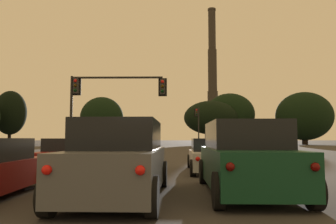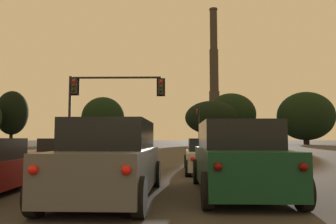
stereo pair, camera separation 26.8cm
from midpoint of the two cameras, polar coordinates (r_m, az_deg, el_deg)
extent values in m
cube|color=#0F3823|center=(8.75, 12.86, -9.34)|extent=(1.98, 4.83, 0.95)
cube|color=black|center=(8.84, 12.61, -3.94)|extent=(1.82, 2.82, 0.70)
cylinder|color=black|center=(10.56, 5.78, -10.27)|extent=(0.23, 0.76, 0.76)
cylinder|color=black|center=(10.85, 15.88, -9.96)|extent=(0.23, 0.76, 0.76)
cylinder|color=black|center=(6.75, 8.03, -13.42)|extent=(0.23, 0.76, 0.76)
cylinder|color=black|center=(7.20, 23.46, -12.54)|extent=(0.23, 0.76, 0.76)
sphere|color=#500705|center=(6.22, 9.95, -9.39)|extent=(0.17, 0.17, 0.17)
sphere|color=#500705|center=(6.62, 23.60, -8.79)|extent=(0.17, 0.17, 0.17)
cube|color=maroon|center=(15.26, -17.44, -7.80)|extent=(1.95, 4.66, 0.70)
cube|color=black|center=(15.46, -17.14, -5.44)|extent=(1.69, 2.25, 0.55)
cylinder|color=black|center=(17.34, -18.45, -8.06)|extent=(0.24, 0.65, 0.64)
cylinder|color=black|center=(16.90, -12.70, -8.28)|extent=(0.24, 0.65, 0.64)
cylinder|color=black|center=(13.78, -23.31, -8.85)|extent=(0.24, 0.65, 0.64)
cylinder|color=black|center=(13.21, -16.16, -9.24)|extent=(0.24, 0.65, 0.64)
sphere|color=red|center=(13.31, -23.32, -7.46)|extent=(0.17, 0.17, 0.17)
sphere|color=red|center=(12.83, -17.32, -7.74)|extent=(0.17, 0.17, 0.17)
cylinder|color=black|center=(10.56, -21.18, -10.31)|extent=(0.24, 0.65, 0.64)
cube|color=#4C4F54|center=(8.03, -8.98, -9.83)|extent=(2.02, 4.84, 0.95)
cube|color=black|center=(8.11, -8.74, -3.94)|extent=(1.84, 2.84, 0.70)
cylinder|color=black|center=(10.13, -12.13, -10.42)|extent=(0.24, 0.76, 0.76)
cylinder|color=black|center=(9.84, -1.28, -10.70)|extent=(0.24, 0.76, 0.76)
cylinder|color=black|center=(6.50, -20.88, -13.50)|extent=(0.24, 0.76, 0.76)
cylinder|color=black|center=(6.04, -3.69, -14.51)|extent=(0.24, 0.76, 0.76)
sphere|color=red|center=(5.93, -21.20, -9.39)|extent=(0.17, 0.17, 0.17)
sphere|color=red|center=(5.50, -5.90, -10.07)|extent=(0.17, 0.17, 0.17)
cube|color=silver|center=(14.39, 7.43, -8.18)|extent=(1.90, 4.64, 0.70)
cube|color=black|center=(14.59, 7.33, -5.67)|extent=(1.67, 2.23, 0.55)
cylinder|color=black|center=(16.25, 3.72, -8.53)|extent=(0.23, 0.64, 0.64)
cylinder|color=black|center=(16.38, 9.95, -8.44)|extent=(0.23, 0.64, 0.64)
cylinder|color=black|center=(12.46, 4.14, -9.70)|extent=(0.23, 0.64, 0.64)
cylinder|color=black|center=(12.63, 12.25, -9.54)|extent=(0.23, 0.64, 0.64)
sphere|color=red|center=(12.02, 4.96, -8.16)|extent=(0.17, 0.17, 0.17)
sphere|color=red|center=(12.17, 11.82, -8.03)|extent=(0.17, 0.17, 0.17)
cylinder|color=black|center=(47.20, 5.58, -2.80)|extent=(0.18, 0.18, 5.90)
cylinder|color=black|center=(47.19, 5.61, -6.32)|extent=(0.40, 0.40, 0.10)
cube|color=#282828|center=(47.31, 5.21, -0.04)|extent=(0.34, 0.34, 1.04)
cube|color=black|center=(47.49, 5.19, -0.05)|extent=(0.58, 0.03, 1.25)
sphere|color=red|center=(47.15, 5.22, 0.37)|extent=(0.22, 0.22, 0.22)
sphere|color=#352604|center=(47.12, 5.23, -0.02)|extent=(0.22, 0.22, 0.22)
sphere|color=black|center=(47.09, 5.23, -0.41)|extent=(0.22, 0.22, 0.22)
cylinder|color=black|center=(22.96, -16.47, -0.96)|extent=(0.18, 0.18, 5.65)
cylinder|color=black|center=(22.96, -16.63, -7.89)|extent=(0.40, 0.40, 0.10)
cube|color=#282828|center=(23.11, -15.66, 4.38)|extent=(0.34, 0.34, 1.04)
cube|color=black|center=(23.28, -15.53, 4.31)|extent=(0.58, 0.03, 1.25)
sphere|color=red|center=(22.98, -15.78, 5.24)|extent=(0.22, 0.22, 0.22)
sphere|color=#352604|center=(22.93, -15.79, 4.45)|extent=(0.22, 0.22, 0.22)
sphere|color=black|center=(22.88, -15.81, 3.65)|extent=(0.22, 0.22, 0.22)
cylinder|color=black|center=(22.56, -8.79, 5.94)|extent=(6.16, 0.14, 0.14)
sphere|color=black|center=(23.29, -16.31, 5.74)|extent=(0.18, 0.18, 0.18)
cube|color=#282828|center=(22.13, -0.92, 4.41)|extent=(0.34, 0.34, 1.04)
cube|color=black|center=(22.31, -0.90, 4.34)|extent=(0.58, 0.03, 1.25)
sphere|color=red|center=(22.00, -0.94, 5.32)|extent=(0.22, 0.22, 0.22)
sphere|color=#352604|center=(21.94, -0.94, 4.49)|extent=(0.22, 0.22, 0.22)
sphere|color=black|center=(21.89, -0.94, 3.66)|extent=(0.22, 0.22, 0.22)
cylinder|color=#2B2722|center=(139.73, 8.21, -4.51)|extent=(7.02, 7.02, 3.48)
cylinder|color=#332D28|center=(140.17, 8.15, -0.08)|extent=(4.39, 4.39, 18.16)
cylinder|color=#332D28|center=(142.76, 8.07, 7.20)|extent=(3.77, 3.77, 18.16)
cylinder|color=#332D28|center=(147.56, 7.99, 14.12)|extent=(3.16, 3.16, 18.16)
cylinder|color=#38322C|center=(150.60, 7.95, 17.26)|extent=(3.54, 3.54, 0.70)
cylinder|color=black|center=(85.20, 23.05, -4.42)|extent=(1.35, 1.35, 2.51)
ellipsoid|color=black|center=(85.38, 22.93, -0.65)|extent=(13.47, 12.12, 11.64)
cylinder|color=black|center=(80.79, 7.78, -4.40)|extent=(1.32, 1.32, 3.51)
ellipsoid|color=black|center=(80.96, 7.74, -0.97)|extent=(13.15, 11.84, 8.23)
cylinder|color=black|center=(83.46, -11.22, -4.64)|extent=(1.07, 1.07, 2.69)
ellipsoid|color=black|center=(83.62, -11.16, -1.02)|extent=(10.72, 9.65, 10.51)
cylinder|color=black|center=(85.30, 11.07, -4.35)|extent=(1.27, 1.27, 3.58)
ellipsoid|color=black|center=(85.53, 11.01, -0.42)|extent=(12.69, 11.42, 10.86)
cylinder|color=black|center=(94.05, -25.59, -3.91)|extent=(0.82, 0.82, 3.87)
ellipsoid|color=black|center=(94.29, -25.46, -0.13)|extent=(8.16, 7.35, 11.43)
camera|label=1|loc=(0.13, -89.81, -0.02)|focal=35.00mm
camera|label=2|loc=(0.13, 90.19, 0.02)|focal=35.00mm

